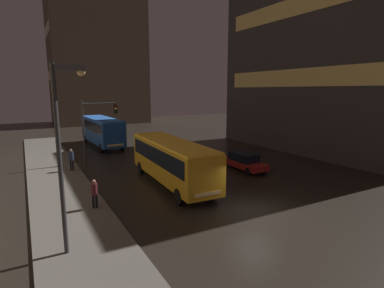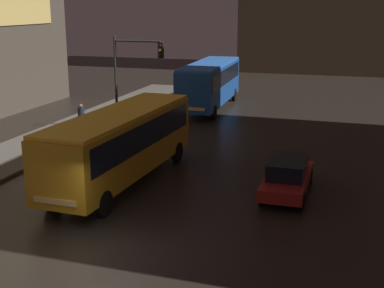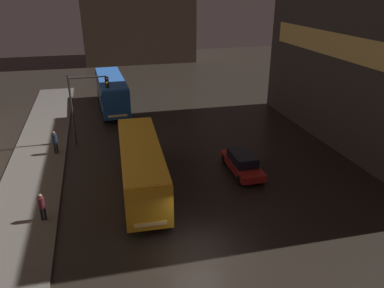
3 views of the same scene
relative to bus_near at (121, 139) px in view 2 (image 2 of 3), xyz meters
The scene contains 7 objects.
ground_plane 7.27m from the bus_near, 74.22° to the right, with size 120.00×120.00×0.00m, color black.
sidewalk_left 8.03m from the bus_near, 155.30° to the left, with size 4.00×48.00×0.15m.
bus_near is the anchor object (origin of this frame).
bus_far 17.74m from the bus_near, 92.55° to the left, with size 2.92×10.53×3.44m.
car_taxi 7.27m from the bus_near, ahead, with size 1.79×4.67×1.46m.
pedestrian_near 9.14m from the bus_near, 129.25° to the left, with size 0.43×0.43×1.81m.
traffic_light_main 9.72m from the bus_near, 109.88° to the left, with size 3.16×0.35×5.83m.
Camera 2 is at (7.56, -13.85, 7.64)m, focal length 50.00 mm.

